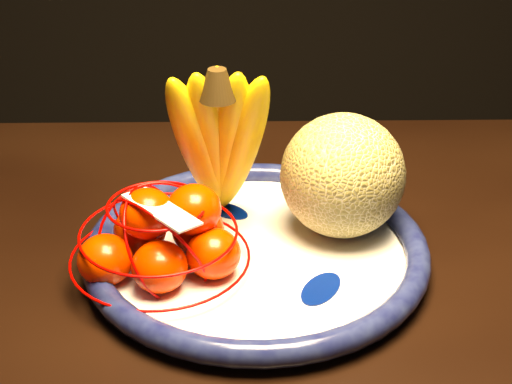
{
  "coord_description": "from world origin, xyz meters",
  "views": [
    {
      "loc": [
        0.07,
        -0.37,
        1.21
      ],
      "look_at": [
        0.09,
        0.24,
        0.86
      ],
      "focal_mm": 55.0,
      "sensor_mm": 36.0,
      "label": 1
    }
  ],
  "objects_px": {
    "fruit_bowl": "(256,251)",
    "cantaloupe": "(343,175)",
    "banana_bunch": "(219,137)",
    "mandarin_bag": "(164,238)"
  },
  "relations": [
    {
      "from": "fruit_bowl",
      "to": "cantaloupe",
      "type": "distance_m",
      "value": 0.11
    },
    {
      "from": "banana_bunch",
      "to": "mandarin_bag",
      "type": "bearing_deg",
      "value": -123.68
    },
    {
      "from": "mandarin_bag",
      "to": "banana_bunch",
      "type": "bearing_deg",
      "value": 55.98
    },
    {
      "from": "fruit_bowl",
      "to": "mandarin_bag",
      "type": "bearing_deg",
      "value": -164.76
    },
    {
      "from": "cantaloupe",
      "to": "mandarin_bag",
      "type": "xyz_separation_m",
      "value": [
        -0.16,
        -0.06,
        -0.03
      ]
    },
    {
      "from": "cantaloupe",
      "to": "banana_bunch",
      "type": "xyz_separation_m",
      "value": [
        -0.11,
        0.02,
        0.03
      ]
    },
    {
      "from": "cantaloupe",
      "to": "mandarin_bag",
      "type": "bearing_deg",
      "value": -160.41
    },
    {
      "from": "cantaloupe",
      "to": "banana_bunch",
      "type": "height_order",
      "value": "banana_bunch"
    },
    {
      "from": "fruit_bowl",
      "to": "banana_bunch",
      "type": "height_order",
      "value": "banana_bunch"
    },
    {
      "from": "mandarin_bag",
      "to": "cantaloupe",
      "type": "bearing_deg",
      "value": 19.59
    }
  ]
}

